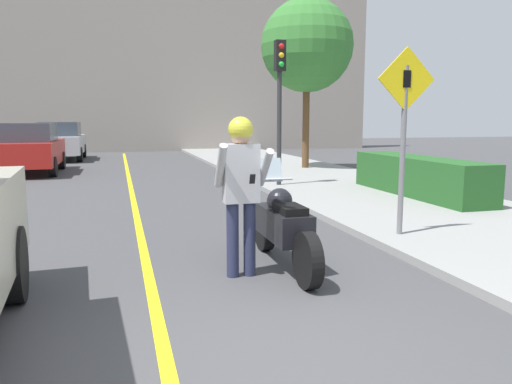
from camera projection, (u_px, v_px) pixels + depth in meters
ground_plane at (255, 373)px, 3.58m from camera, size 80.00×80.00×0.00m
sidewalk_curb at (460, 221)px, 8.65m from camera, size 4.40×44.00×0.11m
road_center_line at (137, 218)px, 9.14m from camera, size 0.12×36.00×0.01m
building_backdrop at (131, 68)px, 27.71m from camera, size 28.00×1.20×9.22m
motorcycle at (283, 227)px, 6.10m from camera, size 0.62×2.26×1.29m
person_biker at (241, 178)px, 5.63m from camera, size 0.59×0.49×1.83m
crossing_sign at (404, 123)px, 7.19m from camera, size 0.91×0.08×2.71m
traffic_light at (280, 85)px, 12.63m from camera, size 0.26×0.30×3.65m
hedge_row at (418, 176)px, 11.21m from camera, size 0.90×4.25×0.85m
street_tree at (307, 46)px, 17.03m from camera, size 3.16×3.16×5.77m
parked_car_red at (30, 148)px, 16.57m from camera, size 1.88×4.20×1.68m
parked_car_silver at (61, 141)px, 22.03m from camera, size 1.88×4.20×1.68m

